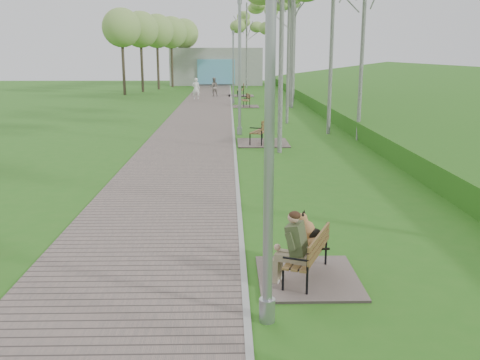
% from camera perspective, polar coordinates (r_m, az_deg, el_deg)
% --- Properties ---
extents(ground, '(120.00, 120.00, 0.00)m').
position_cam_1_polar(ground, '(10.55, 0.09, -5.77)').
color(ground, '#2C6B1B').
rests_on(ground, ground).
extents(walkway, '(3.50, 67.00, 0.04)m').
position_cam_1_polar(walkway, '(31.69, -4.03, 7.13)').
color(walkway, '#6D5F58').
rests_on(walkway, ground).
extents(kerb, '(0.10, 67.00, 0.05)m').
position_cam_1_polar(kerb, '(31.65, -0.84, 7.16)').
color(kerb, '#999993').
rests_on(kerb, ground).
extents(embankment, '(14.00, 70.00, 1.60)m').
position_cam_1_polar(embankment, '(32.55, 20.95, 6.41)').
color(embankment, '#38701F').
rests_on(embankment, ground).
extents(building_north, '(10.00, 5.20, 4.00)m').
position_cam_1_polar(building_north, '(60.97, -2.52, 12.01)').
color(building_north, '#9E9E99').
rests_on(building_north, ground).
extents(bench_main, '(1.56, 1.74, 1.36)m').
position_cam_1_polar(bench_main, '(8.43, 6.80, -8.19)').
color(bench_main, '#6D5F58').
rests_on(bench_main, ground).
extents(bench_second, '(1.98, 2.20, 1.22)m').
position_cam_1_polar(bench_second, '(21.04, 2.36, 4.54)').
color(bench_second, '#6D5F58').
rests_on(bench_second, ground).
extents(bench_third, '(1.72, 1.91, 1.06)m').
position_cam_1_polar(bench_third, '(35.61, 0.55, 8.13)').
color(bench_third, '#6D5F58').
rests_on(bench_third, ground).
extents(bench_far, '(2.07, 2.30, 1.27)m').
position_cam_1_polar(bench_far, '(44.60, 0.06, 9.26)').
color(bench_far, '#6D5F58').
rests_on(bench_far, ground).
extents(lamp_post_near, '(0.21, 0.21, 5.52)m').
position_cam_1_polar(lamp_post_near, '(6.53, 3.16, 5.59)').
color(lamp_post_near, '#94979C').
rests_on(lamp_post_near, ground).
extents(lamp_post_second, '(0.22, 0.22, 5.70)m').
position_cam_1_polar(lamp_post_second, '(23.06, -0.04, 11.41)').
color(lamp_post_second, '#94979C').
rests_on(lamp_post_second, ground).
extents(lamp_post_third, '(0.19, 0.19, 4.94)m').
position_cam_1_polar(lamp_post_third, '(37.67, -0.73, 11.65)').
color(lamp_post_third, '#94979C').
rests_on(lamp_post_third, ground).
extents(pedestrian_near, '(0.63, 0.45, 1.63)m').
position_cam_1_polar(pedestrian_near, '(41.24, -4.72, 9.68)').
color(pedestrian_near, white).
rests_on(pedestrian_near, ground).
extents(pedestrian_far, '(0.82, 0.69, 1.52)m').
position_cam_1_polar(pedestrian_far, '(44.16, -2.81, 9.88)').
color(pedestrian_far, gray).
rests_on(pedestrian_far, ground).
extents(birch_far_b, '(2.43, 2.43, 8.37)m').
position_cam_1_polar(birch_far_b, '(42.25, 3.12, 17.60)').
color(birch_far_b, silver).
rests_on(birch_far_b, ground).
extents(birch_distant_a, '(2.54, 2.54, 8.59)m').
position_cam_1_polar(birch_distant_a, '(54.92, 0.72, 16.83)').
color(birch_distant_a, silver).
rests_on(birch_distant_a, ground).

